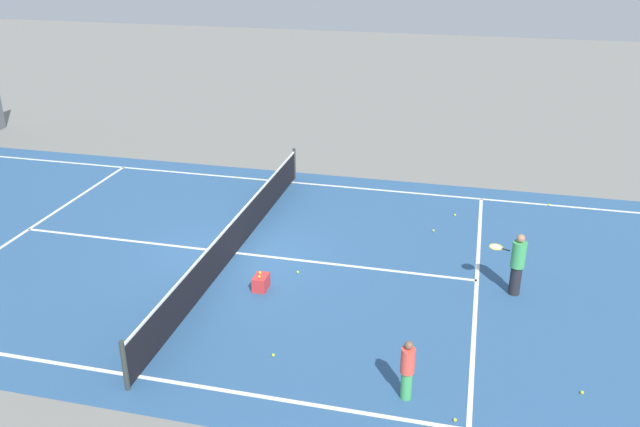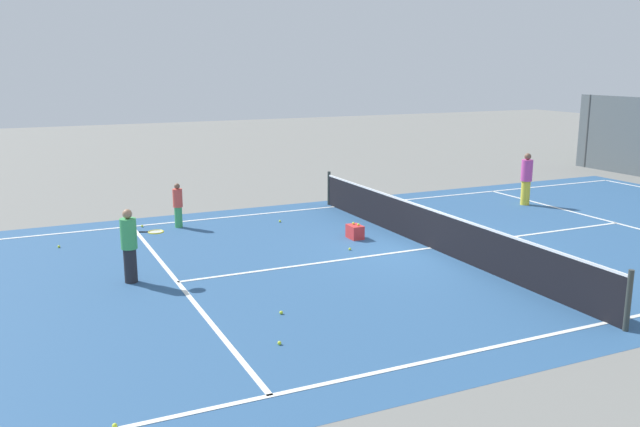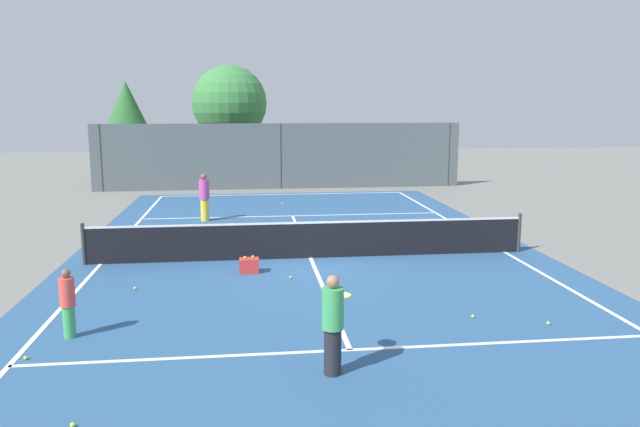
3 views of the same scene
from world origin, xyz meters
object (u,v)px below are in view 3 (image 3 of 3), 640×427
player_1 (68,303)px  ball_crate (249,265)px  player_0 (204,197)px  tennis_ball_4 (135,288)px  tennis_ball_6 (282,203)px  tennis_ball_5 (26,358)px  tennis_ball_7 (473,316)px  player_2 (333,323)px  tennis_ball_1 (73,425)px  tennis_ball_3 (548,323)px  tennis_ball_2 (291,277)px

player_1 → ball_crate: bearing=50.7°
player_0 → ball_crate: bearing=-77.9°
player_1 → tennis_ball_4: player_1 is taller
player_1 → tennis_ball_4: (0.65, 2.81, -0.61)m
player_0 → tennis_ball_6: (2.97, 3.43, -0.84)m
player_0 → tennis_ball_5: 12.19m
tennis_ball_5 → tennis_ball_7: (7.97, 1.05, 0.00)m
player_2 → tennis_ball_7: size_ratio=23.91×
tennis_ball_1 → tennis_ball_6: (3.77, 17.71, 0.00)m
tennis_ball_7 → tennis_ball_5: bearing=-172.5°
tennis_ball_6 → tennis_ball_5: bearing=-108.4°
tennis_ball_7 → tennis_ball_3: bearing=-22.9°
tennis_ball_1 → tennis_ball_2: (3.30, 6.51, 0.00)m
player_0 → tennis_ball_4: 8.32m
player_0 → tennis_ball_2: player_0 is taller
player_2 → tennis_ball_1: player_2 is taller
tennis_ball_3 → tennis_ball_4: 8.78m
player_2 → tennis_ball_6: 16.53m
tennis_ball_1 → tennis_ball_5: 2.67m
tennis_ball_6 → tennis_ball_1: bearing=-102.0°
player_2 → tennis_ball_2: 5.39m
player_1 → tennis_ball_2: player_1 is taller
player_1 → tennis_ball_6: 15.21m
tennis_ball_3 → tennis_ball_7: size_ratio=1.00×
tennis_ball_1 → tennis_ball_4: same height
player_2 → ball_crate: player_2 is taller
player_0 → tennis_ball_4: player_0 is taller
ball_crate → tennis_ball_1: size_ratio=7.25×
player_2 → ball_crate: size_ratio=3.30×
tennis_ball_6 → player_2: bearing=-90.7°
ball_crate → tennis_ball_2: 1.19m
player_0 → tennis_ball_2: 8.19m
player_1 → tennis_ball_7: size_ratio=19.06×
ball_crate → tennis_ball_2: (0.98, -0.66, -0.15)m
ball_crate → tennis_ball_3: ball_crate is taller
player_2 → tennis_ball_5: bearing=167.2°
tennis_ball_1 → tennis_ball_4: (-0.25, 6.06, 0.00)m
player_2 → tennis_ball_2: bearing=92.8°
tennis_ball_1 → tennis_ball_6: bearing=78.0°
tennis_ball_1 → player_1: bearing=105.4°
player_1 → ball_crate: player_1 is taller
tennis_ball_1 → tennis_ball_7: same height
player_0 → tennis_ball_7: player_0 is taller
player_0 → tennis_ball_3: (7.10, -11.46, -0.84)m
player_2 → tennis_ball_4: bearing=128.0°
player_1 → tennis_ball_3: bearing=-2.8°
tennis_ball_2 → tennis_ball_7: (3.33, -3.16, 0.00)m
tennis_ball_5 → tennis_ball_7: bearing=7.5°
ball_crate → tennis_ball_7: bearing=-41.5°
player_0 → tennis_ball_6: size_ratio=25.73×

